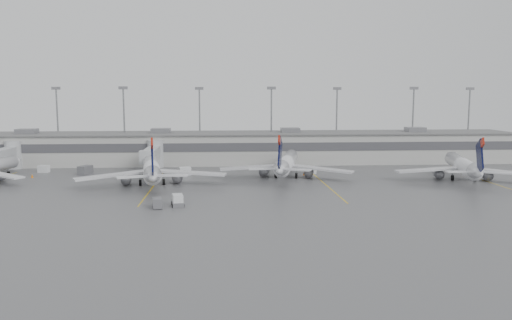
{
  "coord_description": "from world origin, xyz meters",
  "views": [
    {
      "loc": [
        -3.61,
        -77.09,
        18.0
      ],
      "look_at": [
        3.3,
        24.0,
        5.0
      ],
      "focal_mm": 35.0,
      "sensor_mm": 36.0,
      "label": 1
    }
  ],
  "objects": [
    {
      "name": "cone_c",
      "position": [
        15.09,
        34.99,
        0.34
      ],
      "size": [
        0.42,
        0.42,
        0.67
      ],
      "primitive_type": "cone",
      "color": "orange",
      "rests_on": "ground"
    },
    {
      "name": "gse_uld_b",
      "position": [
        -12.19,
        36.83,
        0.93
      ],
      "size": [
        3.0,
        2.4,
        1.85
      ],
      "primitive_type": "cube",
      "rotation": [
        0.0,
        0.0,
        0.28
      ],
      "color": "silver",
      "rests_on": "ground"
    },
    {
      "name": "jet_far_right",
      "position": [
        47.98,
        25.3,
        3.26
      ],
      "size": [
        28.0,
        31.8,
        10.5
      ],
      "rotation": [
        0.0,
        0.0,
        -0.26
      ],
      "color": "silver",
      "rests_on": "ground"
    },
    {
      "name": "light_masts",
      "position": [
        0.0,
        63.75,
        12.03
      ],
      "size": [
        142.4,
        8.0,
        20.6
      ],
      "color": "gray",
      "rests_on": "ground"
    },
    {
      "name": "cone_a",
      "position": [
        -45.84,
        35.45,
        0.4
      ],
      "size": [
        0.5,
        0.5,
        0.8
      ],
      "primitive_type": "cone",
      "color": "orange",
      "rests_on": "ground"
    },
    {
      "name": "terminal",
      "position": [
        -0.01,
        57.98,
        4.17
      ],
      "size": [
        152.0,
        17.0,
        9.45
      ],
      "color": "#ABABA6",
      "rests_on": "ground"
    },
    {
      "name": "baggage_cart",
      "position": [
        -14.18,
        2.9,
        0.86
      ],
      "size": [
        1.9,
        2.78,
        1.64
      ],
      "rotation": [
        0.0,
        0.0,
        0.18
      ],
      "color": "slate",
      "rests_on": "ground"
    },
    {
      "name": "gse_uld_c",
      "position": [
        17.1,
        37.29,
        0.83
      ],
      "size": [
        2.46,
        1.75,
        1.65
      ],
      "primitive_type": "cube",
      "rotation": [
        0.0,
        0.0,
        0.09
      ],
      "color": "silver",
      "rests_on": "ground"
    },
    {
      "name": "cone_d",
      "position": [
        57.59,
        39.71,
        0.34
      ],
      "size": [
        0.43,
        0.43,
        0.68
      ],
      "primitive_type": "cone",
      "color": "orange",
      "rests_on": "ground"
    },
    {
      "name": "gse_loader",
      "position": [
        -35.25,
        39.26,
        1.03
      ],
      "size": [
        3.17,
        3.82,
        2.05
      ],
      "primitive_type": "cube",
      "rotation": [
        0.0,
        0.0,
        -0.4
      ],
      "color": "slate",
      "rests_on": "ground"
    },
    {
      "name": "cone_b",
      "position": [
        -25.19,
        38.76,
        0.32
      ],
      "size": [
        0.4,
        0.4,
        0.64
      ],
      "primitive_type": "cone",
      "color": "orange",
      "rests_on": "ground"
    },
    {
      "name": "baggage_tug",
      "position": [
        -10.98,
        4.1,
        0.76
      ],
      "size": [
        2.44,
        3.31,
        1.95
      ],
      "rotation": [
        0.0,
        0.0,
        0.18
      ],
      "color": "silver",
      "rests_on": "ground"
    },
    {
      "name": "jet_bridge_left",
      "position": [
        -55.5,
        45.72,
        3.87
      ],
      "size": [
        4.0,
        17.2,
        7.0
      ],
      "color": "#A9ACAE",
      "rests_on": "ground"
    },
    {
      "name": "stand_markings",
      "position": [
        -0.0,
        24.0,
        0.01
      ],
      "size": [
        105.25,
        40.0,
        0.01
      ],
      "color": "#E4B50D",
      "rests_on": "ground"
    },
    {
      "name": "gse_uld_a",
      "position": [
        -45.98,
        43.17,
        0.84
      ],
      "size": [
        2.7,
        2.13,
        1.69
      ],
      "primitive_type": "cube",
      "rotation": [
        0.0,
        0.0,
        -0.25
      ],
      "color": "silver",
      "rests_on": "ground"
    },
    {
      "name": "jet_bridge_right",
      "position": [
        -20.5,
        45.72,
        3.87
      ],
      "size": [
        4.0,
        17.2,
        7.0
      ],
      "color": "#A9ACAE",
      "rests_on": "ground"
    },
    {
      "name": "jet_mid_right",
      "position": [
        10.55,
        31.57,
        3.32
      ],
      "size": [
        28.77,
        32.6,
        10.69
      ],
      "rotation": [
        0.0,
        0.0,
        -0.22
      ],
      "color": "silver",
      "rests_on": "ground"
    },
    {
      "name": "jet_mid_left",
      "position": [
        -18.0,
        24.7,
        3.41
      ],
      "size": [
        29.89,
        33.74,
        10.96
      ],
      "rotation": [
        0.0,
        0.0,
        0.15
      ],
      "color": "silver",
      "rests_on": "ground"
    },
    {
      "name": "ground",
      "position": [
        0.0,
        0.0,
        0.0
      ],
      "size": [
        260.0,
        260.0,
        0.0
      ],
      "primitive_type": "plane",
      "color": "#525254",
      "rests_on": "ground"
    }
  ]
}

